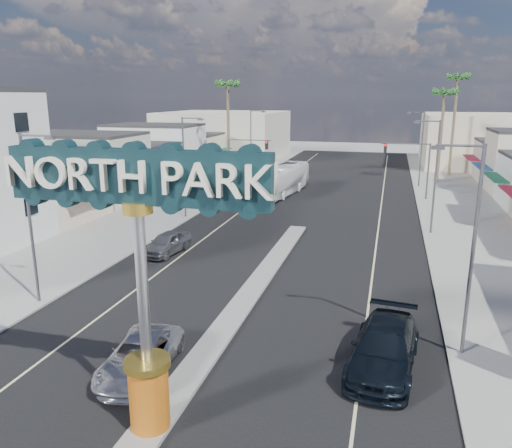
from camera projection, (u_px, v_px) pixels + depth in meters
The scene contains 24 objects.
ground at pixel (300, 225), 42.78m from camera, with size 160.00×160.00×0.00m, color gray.
road at pixel (300, 225), 42.78m from camera, with size 20.00×120.00×0.01m, color black.
median_island at pixel (249, 294), 27.81m from camera, with size 1.30×30.00×0.16m, color gray.
sidewalk_left at pixel (152, 215), 46.31m from camera, with size 8.00×120.00×0.12m, color gray.
sidewalk_right at pixel (476, 236), 39.23m from camera, with size 8.00×120.00×0.12m, color gray.
storefront_row_left at pixel (124, 162), 60.25m from camera, with size 12.00×42.00×6.00m, color beige.
backdrop_far_left at pixel (224, 135), 89.41m from camera, with size 20.00×20.00×8.00m, color #B7B29E.
backdrop_far_right at pixel (490, 140), 78.28m from camera, with size 20.00×20.00×8.00m, color beige.
gateway_sign at pixel (141, 261), 15.11m from camera, with size 8.20×1.50×9.15m.
traffic_signal_left at pixel (244, 154), 57.12m from camera, with size 5.09×0.45×6.00m.
traffic_signal_right at pixel (411, 159), 52.47m from camera, with size 5.09×0.45×6.00m.
streetlight_l_near at pixel (32, 211), 25.46m from camera, with size 2.03×0.22×9.00m.
streetlight_l_mid at pixel (185, 162), 44.16m from camera, with size 2.03×0.22×9.00m.
streetlight_l_far at pixel (252, 141), 64.72m from camera, with size 2.03×0.22×9.00m.
streetlight_r_near at pixel (470, 241), 20.19m from camera, with size 2.03×0.22×9.00m.
streetlight_r_mid at pixel (434, 171), 38.88m from camera, with size 2.03×0.22×9.00m.
streetlight_r_far at pixel (420, 145), 59.44m from camera, with size 2.03×0.22×9.00m.
palm_left_far at pixel (228, 90), 61.89m from camera, with size 2.60×2.60×13.10m.
palm_right_mid at pixel (444, 97), 61.15m from camera, with size 2.60×2.60×12.10m.
palm_right_far at pixel (458, 83), 65.81m from camera, with size 2.60×2.60×14.10m.
suv_left at pixel (140, 356), 19.86m from camera, with size 2.38×5.15×1.43m, color #B8B7BD.
suv_right at pixel (384, 348), 20.15m from camera, with size 2.49×6.12×1.78m, color black.
car_parked_left at pixel (167, 243), 34.98m from camera, with size 1.81×4.50×1.53m, color slate.
city_bus at pixel (282, 180), 55.85m from camera, with size 2.77×11.82×3.29m, color white.
Camera 1 is at (7.13, -10.96, 10.79)m, focal length 35.00 mm.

